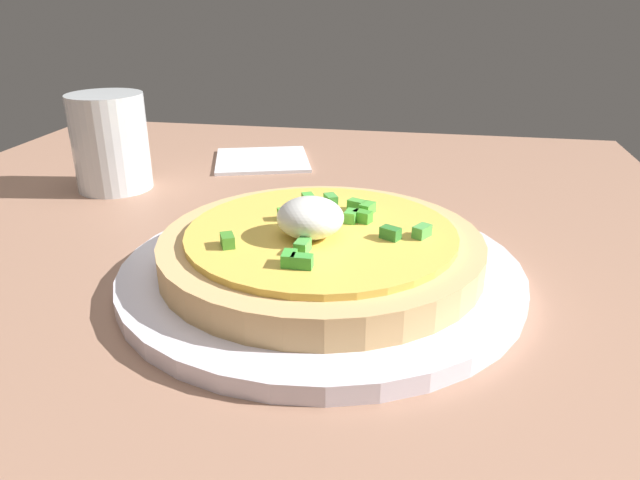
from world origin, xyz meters
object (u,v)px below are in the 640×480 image
cup_near (111,145)px  napkin (262,160)px  plate (320,274)px  pizza (320,249)px

cup_near → napkin: size_ratio=0.89×
plate → napkin: 32.08cm
cup_near → napkin: bearing=-44.4°
plate → cup_near: (17.17, 24.60, 3.86)cm
pizza → cup_near: 30.06cm
cup_near → napkin: cup_near is taller
plate → napkin: size_ratio=2.61×
pizza → plate: bearing=-32.1°
plate → pizza: (-0.02, 0.02, 1.97)cm
plate → pizza: 1.97cm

